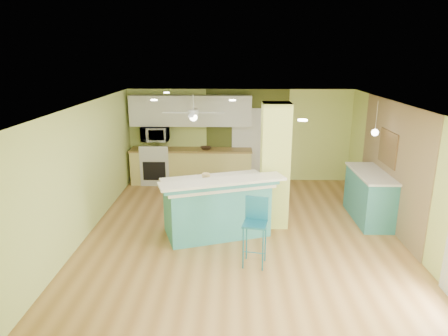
{
  "coord_description": "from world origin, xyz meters",
  "views": [
    {
      "loc": [
        -0.2,
        -7.16,
        3.39
      ],
      "look_at": [
        -0.36,
        0.4,
        1.22
      ],
      "focal_mm": 32.0,
      "sensor_mm": 36.0,
      "label": 1
    }
  ],
  "objects": [
    {
      "name": "wall_left",
      "position": [
        -3.0,
        0.0,
        1.25
      ],
      "size": [
        0.01,
        7.0,
        2.5
      ],
      "primitive_type": "cube",
      "color": "#D0E178",
      "rests_on": "floor"
    },
    {
      "name": "wood_panel",
      "position": [
        2.99,
        0.6,
        1.25
      ],
      "size": [
        0.02,
        3.4,
        2.5
      ],
      "primitive_type": "cube",
      "color": "#806649",
      "rests_on": "floor"
    },
    {
      "name": "peninsula",
      "position": [
        -0.49,
        0.02,
        0.57
      ],
      "size": [
        2.43,
        1.84,
        1.22
      ],
      "rotation": [
        0.0,
        0.0,
        0.32
      ],
      "color": "teal",
      "rests_on": "floor"
    },
    {
      "name": "stove",
      "position": [
        -2.25,
        3.19,
        0.46
      ],
      "size": [
        0.76,
        0.66,
        1.08
      ],
      "color": "silver",
      "rests_on": "floor"
    },
    {
      "name": "pendant_lamp",
      "position": [
        2.65,
        0.75,
        1.88
      ],
      "size": [
        0.14,
        0.14,
        0.69
      ],
      "color": "silver",
      "rests_on": "ceiling"
    },
    {
      "name": "canister",
      "position": [
        -0.69,
        0.03,
        1.14
      ],
      "size": [
        0.15,
        0.15,
        0.16
      ],
      "primitive_type": "cylinder",
      "color": "gold",
      "rests_on": "peninsula"
    },
    {
      "name": "kitchen_run",
      "position": [
        -1.3,
        3.2,
        0.47
      ],
      "size": [
        3.25,
        0.63,
        0.94
      ],
      "color": "#E0D175",
      "rests_on": "floor"
    },
    {
      "name": "ceiling",
      "position": [
        0.0,
        0.0,
        2.5
      ],
      "size": [
        6.0,
        7.0,
        0.01
      ],
      "primitive_type": "cube",
      "color": "white",
      "rests_on": "wall_back"
    },
    {
      "name": "fruit_bowl",
      "position": [
        -0.9,
        3.16,
        0.98
      ],
      "size": [
        0.35,
        0.35,
        0.07
      ],
      "primitive_type": "imported",
      "rotation": [
        0.0,
        0.0,
        0.19
      ],
      "color": "#372616",
      "rests_on": "kitchen_run"
    },
    {
      "name": "bar_stool",
      "position": [
        0.19,
        -1.11,
        0.77
      ],
      "size": [
        0.45,
        0.45,
        1.15
      ],
      "rotation": [
        0.0,
        0.0,
        -0.21
      ],
      "color": "#1F6F8C",
      "rests_on": "floor"
    },
    {
      "name": "wall_back",
      "position": [
        0.0,
        3.5,
        1.25
      ],
      "size": [
        6.0,
        0.01,
        2.5
      ],
      "primitive_type": "cube",
      "color": "#D0E178",
      "rests_on": "floor"
    },
    {
      "name": "olive_accent",
      "position": [
        0.2,
        3.49,
        1.25
      ],
      "size": [
        2.2,
        0.02,
        2.5
      ],
      "primitive_type": "cube",
      "color": "#4B5220",
      "rests_on": "floor"
    },
    {
      "name": "wall_front",
      "position": [
        0.0,
        -3.5,
        1.25
      ],
      "size": [
        6.0,
        0.01,
        2.5
      ],
      "primitive_type": "cube",
      "color": "#D0E178",
      "rests_on": "floor"
    },
    {
      "name": "upper_cabinets",
      "position": [
        -1.3,
        3.32,
        1.95
      ],
      "size": [
        3.2,
        0.34,
        0.8
      ],
      "primitive_type": "cube",
      "color": "silver",
      "rests_on": "wall_back"
    },
    {
      "name": "floor",
      "position": [
        0.0,
        0.0,
        -0.01
      ],
      "size": [
        6.0,
        7.0,
        0.01
      ],
      "primitive_type": "cube",
      "color": "#9A6735",
      "rests_on": "ground"
    },
    {
      "name": "microwave",
      "position": [
        -2.25,
        3.2,
        1.35
      ],
      "size": [
        0.7,
        0.48,
        0.39
      ],
      "primitive_type": "imported",
      "color": "white",
      "rests_on": "wall_back"
    },
    {
      "name": "side_counter",
      "position": [
        2.7,
        0.78,
        0.52
      ],
      "size": [
        0.69,
        1.62,
        1.04
      ],
      "color": "teal",
      "rests_on": "floor"
    },
    {
      "name": "wall_right",
      "position": [
        3.0,
        0.0,
        1.25
      ],
      "size": [
        0.01,
        7.0,
        2.5
      ],
      "primitive_type": "cube",
      "color": "#D0E178",
      "rests_on": "floor"
    },
    {
      "name": "ceiling_fan",
      "position": [
        -1.1,
        2.0,
        2.08
      ],
      "size": [
        1.41,
        1.41,
        0.61
      ],
      "color": "silver",
      "rests_on": "ceiling"
    },
    {
      "name": "column",
      "position": [
        0.65,
        0.5,
        1.25
      ],
      "size": [
        0.55,
        0.55,
        2.5
      ],
      "primitive_type": "cube",
      "color": "#C7D261",
      "rests_on": "floor"
    },
    {
      "name": "interior_door",
      "position": [
        0.2,
        3.46,
        1.0
      ],
      "size": [
        0.82,
        0.05,
        2.0
      ],
      "primitive_type": "cube",
      "color": "white",
      "rests_on": "floor"
    },
    {
      "name": "wall_decor",
      "position": [
        2.96,
        0.8,
        1.55
      ],
      "size": [
        0.03,
        0.9,
        0.7
      ],
      "primitive_type": "cube",
      "color": "brown",
      "rests_on": "wood_panel"
    }
  ]
}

